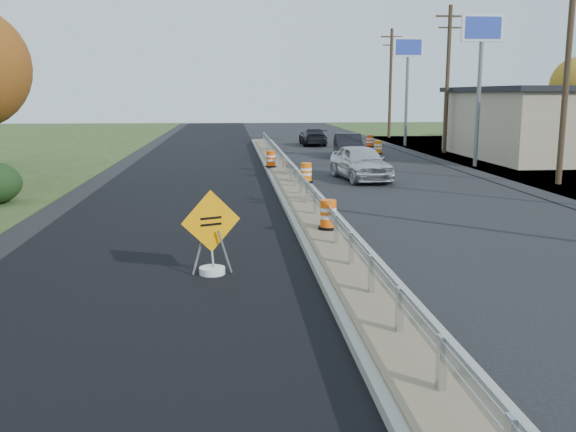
{
  "coord_description": "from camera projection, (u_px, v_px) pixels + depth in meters",
  "views": [
    {
      "loc": [
        -2.56,
        -17.25,
        3.85
      ],
      "look_at": [
        -1.27,
        -2.9,
        1.1
      ],
      "focal_mm": 40.0,
      "sensor_mm": 36.0,
      "label": 1
    }
  ],
  "objects": [
    {
      "name": "barrel_shoulder_far",
      "position": [
        370.0,
        141.0,
        47.1
      ],
      "size": [
        0.6,
        0.6,
        0.87
      ],
      "color": "black",
      "rests_on": "ground"
    },
    {
      "name": "median",
      "position": [
        295.0,
        189.0,
        25.63
      ],
      "size": [
        1.6,
        55.0,
        0.23
      ],
      "color": "gray",
      "rests_on": "ground"
    },
    {
      "name": "pylon_sign_north",
      "position": [
        408.0,
        57.0,
        46.88
      ],
      "size": [
        2.2,
        0.3,
        7.9
      ],
      "color": "slate",
      "rests_on": "ground"
    },
    {
      "name": "barrel_median_mid",
      "position": [
        306.0,
        173.0,
        26.53
      ],
      "size": [
        0.56,
        0.56,
        0.82
      ],
      "color": "black",
      "rests_on": "median"
    },
    {
      "name": "barrel_median_far",
      "position": [
        271.0,
        159.0,
        32.14
      ],
      "size": [
        0.55,
        0.55,
        0.81
      ],
      "color": "black",
      "rests_on": "median"
    },
    {
      "name": "guardrail",
      "position": [
        293.0,
        171.0,
        26.49
      ],
      "size": [
        0.1,
        46.15,
        0.72
      ],
      "color": "silver",
      "rests_on": "median"
    },
    {
      "name": "milled_overlay",
      "position": [
        188.0,
        186.0,
        27.22
      ],
      "size": [
        7.2,
        120.0,
        0.01
      ],
      "primitive_type": "cube",
      "color": "black",
      "rests_on": "ground"
    },
    {
      "name": "utility_pole_nmid",
      "position": [
        448.0,
        77.0,
        41.39
      ],
      "size": [
        1.9,
        0.26,
        9.4
      ],
      "color": "#473523",
      "rests_on": "ground"
    },
    {
      "name": "car_silver",
      "position": [
        361.0,
        162.0,
        29.03
      ],
      "size": [
        2.47,
        4.87,
        1.59
      ],
      "primitive_type": "imported",
      "rotation": [
        0.0,
        0.0,
        0.13
      ],
      "color": "silver",
      "rests_on": "ground"
    },
    {
      "name": "barrel_shoulder_mid",
      "position": [
        378.0,
        148.0,
        41.64
      ],
      "size": [
        0.6,
        0.6,
        0.88
      ],
      "color": "black",
      "rests_on": "ground"
    },
    {
      "name": "utility_pole_north",
      "position": [
        390.0,
        81.0,
        56.06
      ],
      "size": [
        1.9,
        0.26,
        9.4
      ],
      "color": "#473523",
      "rests_on": "ground"
    },
    {
      "name": "car_dark_far",
      "position": [
        313.0,
        137.0,
        48.72
      ],
      "size": [
        1.88,
        4.52,
        1.31
      ],
      "primitive_type": "imported",
      "rotation": [
        0.0,
        0.0,
        3.13
      ],
      "color": "black",
      "rests_on": "ground"
    },
    {
      "name": "caution_sign",
      "position": [
        212.0,
        253.0,
        13.8
      ],
      "size": [
        1.24,
        0.56,
        1.85
      ],
      "rotation": [
        0.0,
        0.0,
        0.41
      ],
      "color": "white",
      "rests_on": "ground"
    },
    {
      "name": "barrel_median_near",
      "position": [
        328.0,
        215.0,
        17.37
      ],
      "size": [
        0.55,
        0.55,
        0.8
      ],
      "color": "black",
      "rests_on": "median"
    },
    {
      "name": "utility_pole_smid",
      "position": [
        567.0,
        67.0,
        26.71
      ],
      "size": [
        1.9,
        0.26,
        9.4
      ],
      "color": "#473523",
      "rests_on": "ground"
    },
    {
      "name": "car_dark_mid",
      "position": [
        348.0,
        145.0,
        39.57
      ],
      "size": [
        1.88,
        4.49,
        1.44
      ],
      "primitive_type": "imported",
      "rotation": [
        0.0,
        0.0,
        -0.08
      ],
      "color": "black",
      "rests_on": "ground"
    },
    {
      "name": "pylon_sign_mid",
      "position": [
        482.0,
        42.0,
        33.18
      ],
      "size": [
        2.2,
        0.3,
        7.9
      ],
      "color": "slate",
      "rests_on": "ground"
    },
    {
      "name": "ground",
      "position": [
        324.0,
        235.0,
        17.82
      ],
      "size": [
        140.0,
        140.0,
        0.0
      ],
      "primitive_type": "plane",
      "color": "black",
      "rests_on": "ground"
    }
  ]
}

